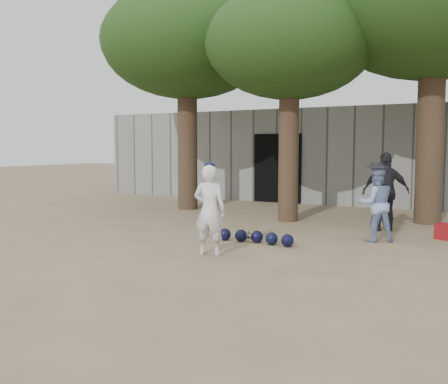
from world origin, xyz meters
The scene contains 9 objects.
ground centered at (0.00, 0.00, 0.00)m, with size 70.00×70.00×0.00m, color #937C5E.
boy_player centered at (0.90, -0.02, 0.75)m, with size 0.54×0.36×1.49m, color silver.
spectator_blue centered at (3.02, 2.51, 0.72)m, with size 0.70×0.54×1.43m, color #8196C8.
spectator_dark centered at (2.94, 3.87, 0.83)m, with size 0.98×0.41×1.67m, color black.
red_bag centered at (4.22, 3.37, 0.15)m, with size 0.42×0.32×0.30m, color maroon.
back_building centered at (0.00, 10.33, 1.50)m, with size 16.00×5.24×3.00m.
helmet_row centered at (1.14, 1.24, 0.12)m, with size 1.51×0.32×0.23m.
bat_pile centered at (0.80, 1.68, 0.03)m, with size 0.61×0.73×0.06m.
tree_row centered at (0.74, 5.02, 4.69)m, with size 11.40×5.80×6.69m.
Camera 1 is at (5.03, -7.02, 1.77)m, focal length 40.00 mm.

